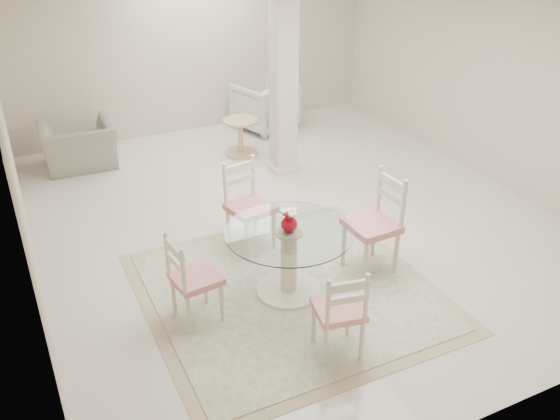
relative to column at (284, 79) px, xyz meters
name	(u,v)px	position (x,y,z in m)	size (l,w,h in m)	color
ground	(293,216)	(-0.50, -1.30, -1.35)	(7.00, 7.00, 0.00)	white
room_shell	(295,69)	(-0.50, -1.30, 0.51)	(6.02, 7.02, 2.71)	beige
column	(284,79)	(0.00, 0.00, 0.00)	(0.30, 0.30, 2.70)	beige
area_rug	(289,292)	(-1.26, -2.70, -1.34)	(2.82, 2.82, 0.02)	tan
dining_table	(289,262)	(-1.26, -2.70, -0.98)	(1.24, 1.24, 0.72)	beige
red_vase	(289,220)	(-1.25, -2.70, -0.51)	(0.19, 0.17, 0.24)	#A5051A
dining_chair_east	(378,216)	(-0.23, -2.70, -0.72)	(0.51, 0.50, 1.20)	beige
dining_chair_north	(247,199)	(-1.27, -1.68, -0.76)	(0.53, 0.53, 1.13)	#F4E4C8
dining_chair_west	(189,273)	(-2.27, -2.71, -0.81)	(0.46, 0.46, 1.02)	beige
dining_chair_south	(342,307)	(-1.27, -3.71, -0.83)	(0.47, 0.47, 1.00)	beige
recliner_taupe	(79,145)	(-2.61, 1.41, -1.02)	(1.02, 0.89, 0.67)	gray
armchair_white	(265,106)	(0.48, 1.68, -0.95)	(0.86, 0.88, 0.80)	silver
side_table	(241,138)	(-0.31, 0.84, -1.10)	(0.53, 0.53, 0.55)	#D3BB82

